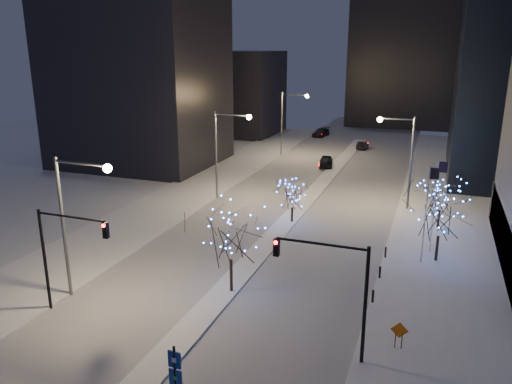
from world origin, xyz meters
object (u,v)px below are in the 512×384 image
at_px(traffic_signal_west, 62,246).
at_px(holiday_tree_plaza_far, 441,196).
at_px(street_lamp_east, 403,150).
at_px(traffic_signal_east, 337,282).
at_px(car_near, 326,161).
at_px(car_far, 321,132).
at_px(holiday_tree_plaza_near, 441,214).
at_px(street_lamp_w_mid, 225,143).
at_px(holiday_tree_median_near, 231,233).
at_px(construction_sign, 399,333).
at_px(street_lamp_w_near, 74,209).
at_px(car_mid, 363,145).
at_px(wayfinding_sign, 175,374).
at_px(holiday_tree_median_far, 292,195).
at_px(street_lamp_w_far, 288,115).

height_order(traffic_signal_west, holiday_tree_plaza_far, traffic_signal_west).
relative_size(street_lamp_east, traffic_signal_east, 1.43).
height_order(traffic_signal_west, traffic_signal_east, same).
xyz_separation_m(car_near, car_far, (-6.44, 24.82, -0.03)).
height_order(car_near, holiday_tree_plaza_near, holiday_tree_plaza_near).
height_order(car_near, holiday_tree_plaza_far, holiday_tree_plaza_far).
xyz_separation_m(traffic_signal_west, car_near, (6.94, 46.62, -3.96)).
height_order(street_lamp_w_mid, holiday_tree_plaza_far, street_lamp_w_mid).
distance_m(street_lamp_w_mid, holiday_tree_median_near, 22.87).
xyz_separation_m(holiday_tree_plaza_near, construction_sign, (-1.84, -13.77, -3.01)).
bearing_deg(street_lamp_w_near, car_mid, 80.05).
bearing_deg(car_mid, traffic_signal_west, 86.08).
relative_size(street_lamp_east, holiday_tree_plaza_near, 1.58).
height_order(car_near, wayfinding_sign, wayfinding_sign).
distance_m(traffic_signal_east, car_far, 72.55).
height_order(street_lamp_w_mid, holiday_tree_median_far, street_lamp_w_mid).
height_order(traffic_signal_east, holiday_tree_plaza_near, traffic_signal_east).
bearing_deg(holiday_tree_plaza_near, holiday_tree_median_far, 159.93).
relative_size(street_lamp_w_far, street_lamp_east, 1.00).
xyz_separation_m(traffic_signal_west, car_far, (0.50, 71.44, -4.00)).
relative_size(street_lamp_w_near, holiday_tree_median_far, 2.23).
height_order(street_lamp_east, holiday_tree_plaza_near, street_lamp_east).
relative_size(car_far, holiday_tree_median_near, 0.78).
bearing_deg(holiday_tree_plaza_near, wayfinding_sign, -116.31).
bearing_deg(street_lamp_w_near, street_lamp_east, 55.81).
bearing_deg(street_lamp_east, car_near, 124.88).
bearing_deg(holiday_tree_median_far, holiday_tree_median_near, -90.00).
xyz_separation_m(car_mid, construction_sign, (10.76, -58.62, 0.52)).
distance_m(holiday_tree_plaza_far, wayfinding_sign, 33.09).
relative_size(holiday_tree_plaza_near, construction_sign, 3.78).
height_order(holiday_tree_plaza_near, construction_sign, holiday_tree_plaza_near).
xyz_separation_m(street_lamp_east, holiday_tree_plaza_far, (4.09, -4.92, -3.19)).
bearing_deg(car_near, car_far, 95.05).
bearing_deg(car_far, construction_sign, -65.84).
distance_m(traffic_signal_east, holiday_tree_plaza_near, 16.66).
distance_m(street_lamp_w_mid, car_far, 44.82).
relative_size(traffic_signal_west, car_near, 1.50).
bearing_deg(holiday_tree_plaza_far, car_mid, 109.06).
xyz_separation_m(holiday_tree_median_near, holiday_tree_plaza_near, (13.63, 10.56, -0.34)).
distance_m(traffic_signal_west, holiday_tree_median_near, 10.92).
bearing_deg(car_far, traffic_signal_east, -68.84).
relative_size(street_lamp_w_far, holiday_tree_plaza_near, 1.58).
bearing_deg(traffic_signal_east, construction_sign, 31.49).
relative_size(holiday_tree_median_far, holiday_tree_plaza_near, 0.71).
bearing_deg(street_lamp_w_far, street_lamp_east, -49.15).
bearing_deg(traffic_signal_east, street_lamp_w_mid, 124.51).
bearing_deg(holiday_tree_median_near, holiday_tree_median_far, 90.00).
relative_size(street_lamp_w_near, car_far, 1.90).
xyz_separation_m(car_near, construction_sign, (13.79, -43.57, 0.36)).
distance_m(street_lamp_w_near, street_lamp_w_far, 50.00).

